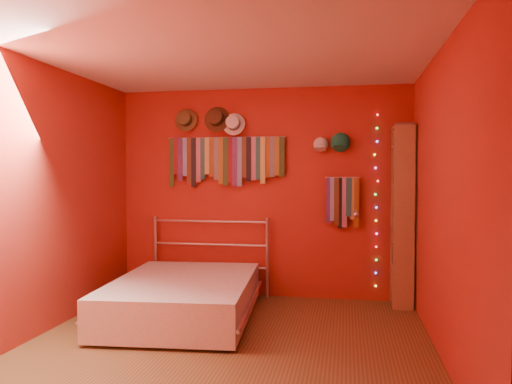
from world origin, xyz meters
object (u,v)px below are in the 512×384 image
Objects in this scene: tie_rack at (225,158)px; bookshelf at (407,215)px; bed at (184,297)px; reading_lamp at (356,214)px.

bookshelf is at bearing -4.22° from tie_rack.
bed is at bearing -158.96° from bookshelf.
reading_lamp is at bearing 21.95° from bed.
bed is at bearing -153.69° from reading_lamp.
tie_rack reaches higher than reading_lamp.
bookshelf reaches higher than reading_lamp.
bookshelf is 0.99× the size of bed.
bookshelf is 2.57m from bed.
tie_rack is 1.78m from bed.
tie_rack is at bearing 173.52° from reading_lamp.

